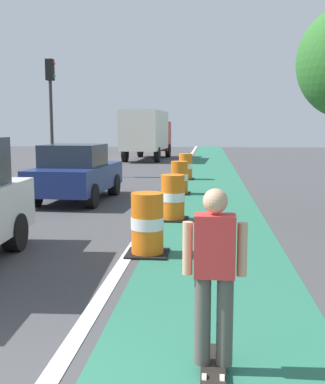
# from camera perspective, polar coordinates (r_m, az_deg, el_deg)

# --- Properties ---
(bike_lane_strip) EXTENTS (2.50, 80.00, 0.01)m
(bike_lane_strip) POSITION_cam_1_polar(r_m,az_deg,el_deg) (14.60, 5.93, -0.96)
(bike_lane_strip) COLOR #286B51
(bike_lane_strip) RESTS_ON ground
(lane_divider_stripe) EXTENTS (0.20, 80.00, 0.01)m
(lane_divider_stripe) POSITION_cam_1_polar(r_m,az_deg,el_deg) (14.66, 0.06, -0.88)
(lane_divider_stripe) COLOR silver
(lane_divider_stripe) RESTS_ON ground
(skateboarder_on_lane) EXTENTS (0.57, 0.80, 1.69)m
(skateboarder_on_lane) POSITION_cam_1_polar(r_m,az_deg,el_deg) (4.34, 6.19, -9.81)
(skateboarder_on_lane) COLOR black
(skateboarder_on_lane) RESTS_ON ground
(parked_sedan_second) EXTENTS (2.07, 4.18, 1.70)m
(parked_sedan_second) POSITION_cam_1_polar(r_m,az_deg,el_deg) (14.55, -10.25, 2.22)
(parked_sedan_second) COLOR navy
(parked_sedan_second) RESTS_ON ground
(traffic_barrel_front) EXTENTS (0.73, 0.73, 1.09)m
(traffic_barrel_front) POSITION_cam_1_polar(r_m,az_deg,el_deg) (8.30, -1.82, -3.93)
(traffic_barrel_front) COLOR orange
(traffic_barrel_front) RESTS_ON ground
(traffic_barrel_mid) EXTENTS (0.73, 0.73, 1.09)m
(traffic_barrel_mid) POSITION_cam_1_polar(r_m,az_deg,el_deg) (11.38, 1.24, -0.72)
(traffic_barrel_mid) COLOR orange
(traffic_barrel_mid) RESTS_ON ground
(traffic_barrel_back) EXTENTS (0.73, 0.73, 1.09)m
(traffic_barrel_back) POSITION_cam_1_polar(r_m,az_deg,el_deg) (15.80, 2.03, 1.67)
(traffic_barrel_back) COLOR orange
(traffic_barrel_back) RESTS_ON ground
(traffic_barrel_far) EXTENTS (0.73, 0.73, 1.09)m
(traffic_barrel_far) POSITION_cam_1_polar(r_m,az_deg,el_deg) (20.21, 2.77, 3.01)
(traffic_barrel_far) COLOR orange
(traffic_barrel_far) RESTS_ON ground
(delivery_truck_down_block) EXTENTS (2.67, 7.70, 3.23)m
(delivery_truck_down_block) POSITION_cam_1_polar(r_m,az_deg,el_deg) (32.24, -1.83, 7.15)
(delivery_truck_down_block) COLOR silver
(delivery_truck_down_block) RESTS_ON ground
(traffic_light_corner) EXTENTS (0.41, 0.32, 5.10)m
(traffic_light_corner) POSITION_cam_1_polar(r_m,az_deg,el_deg) (21.73, -13.17, 10.99)
(traffic_light_corner) COLOR #2D2D2D
(traffic_light_corner) RESTS_ON ground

